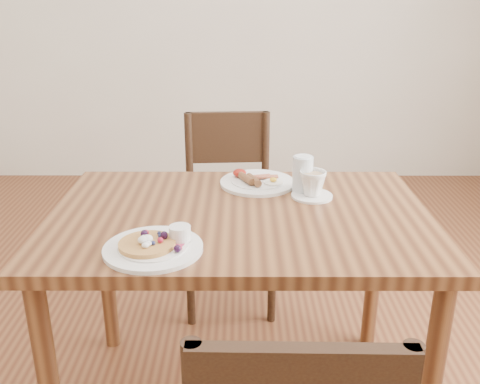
{
  "coord_description": "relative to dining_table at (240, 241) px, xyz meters",
  "views": [
    {
      "loc": [
        0.0,
        -1.55,
        1.42
      ],
      "look_at": [
        0.0,
        0.0,
        0.82
      ],
      "focal_mm": 40.0,
      "sensor_mm": 36.0,
      "label": 1
    }
  ],
  "objects": [
    {
      "name": "dining_table",
      "position": [
        0.0,
        0.0,
        0.0
      ],
      "size": [
        1.2,
        0.8,
        0.75
      ],
      "color": "brown",
      "rests_on": "ground"
    },
    {
      "name": "chair_far",
      "position": [
        -0.05,
        0.73,
        -0.16
      ],
      "size": [
        0.44,
        0.44,
        0.88
      ],
      "rotation": [
        0.0,
        0.0,
        3.2
      ],
      "color": "#312111",
      "rests_on": "ground"
    },
    {
      "name": "pancake_plate",
      "position": [
        -0.23,
        -0.26,
        0.11
      ],
      "size": [
        0.27,
        0.27,
        0.06
      ],
      "color": "white",
      "rests_on": "dining_table"
    },
    {
      "name": "breakfast_plate",
      "position": [
        0.06,
        0.26,
        0.11
      ],
      "size": [
        0.27,
        0.27,
        0.04
      ],
      "color": "white",
      "rests_on": "dining_table"
    },
    {
      "name": "teacup_saucer",
      "position": [
        0.24,
        0.14,
        0.14
      ],
      "size": [
        0.14,
        0.14,
        0.09
      ],
      "color": "white",
      "rests_on": "dining_table"
    },
    {
      "name": "water_glass",
      "position": [
        0.21,
        0.18,
        0.16
      ],
      "size": [
        0.07,
        0.07,
        0.13
      ],
      "primitive_type": "cylinder",
      "color": "silver",
      "rests_on": "dining_table"
    }
  ]
}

